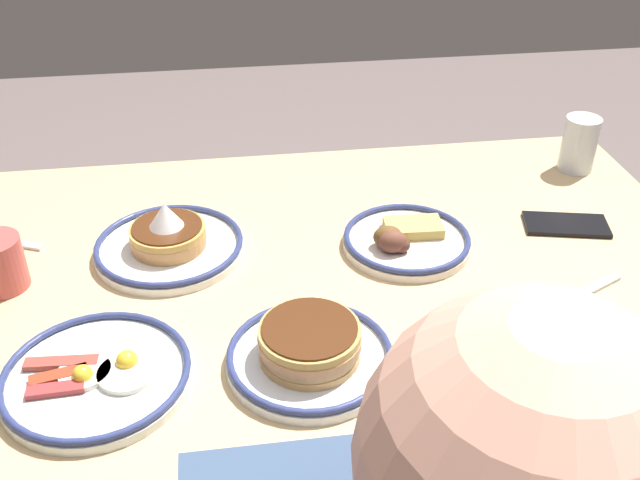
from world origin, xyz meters
TOP-DOWN VIEW (x-y plane):
  - dining_table at (0.00, 0.00)m, footprint 1.29×0.86m
  - plate_near_main at (-0.14, -0.05)m, footprint 0.22×0.22m
  - plate_center_pancakes at (0.25, -0.09)m, footprint 0.25×0.25m
  - plate_far_companion at (0.34, 0.21)m, footprint 0.25×0.25m
  - plate_far_side at (0.06, 0.21)m, footprint 0.23×0.23m
  - drinking_glass at (-0.55, -0.28)m, footprint 0.07×0.07m
  - cell_phone at (-0.44, -0.07)m, footprint 0.16×0.10m
  - fork_far at (-0.36, 0.13)m, footprint 0.18×0.10m
  - tea_spoon at (-0.39, 0.25)m, footprint 0.19×0.10m

SIDE VIEW (x-z plane):
  - dining_table at x=0.00m, z-range 0.30..1.02m
  - fork_far at x=-0.36m, z-range 0.72..0.73m
  - cell_phone at x=-0.44m, z-range 0.72..0.73m
  - tea_spoon at x=-0.39m, z-range 0.72..0.73m
  - plate_far_companion at x=0.34m, z-range 0.72..0.76m
  - plate_near_main at x=-0.14m, z-range 0.71..0.77m
  - plate_center_pancakes at x=0.25m, z-range 0.70..0.79m
  - plate_far_side at x=0.06m, z-range 0.72..0.78m
  - drinking_glass at x=-0.55m, z-range 0.72..0.83m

